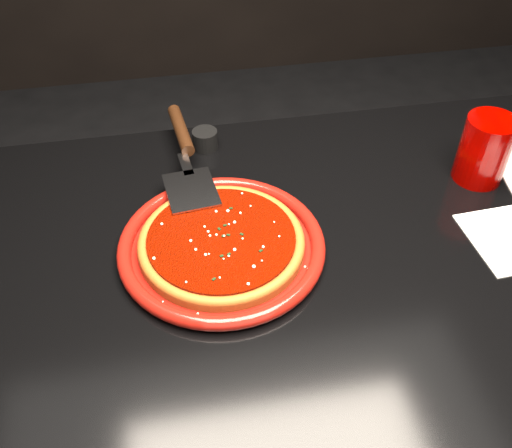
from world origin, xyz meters
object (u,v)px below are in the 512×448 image
(table, at_px, (304,388))
(cup, at_px, (484,150))
(ramekin, at_px, (205,139))
(pizza_server, at_px, (187,155))
(plate, at_px, (222,245))

(table, distance_m, cup, 0.57)
(table, relative_size, ramekin, 25.00)
(pizza_server, distance_m, ramekin, 0.09)
(table, height_order, pizza_server, pizza_server)
(pizza_server, height_order, cup, cup)
(plate, bearing_deg, pizza_server, 99.22)
(plate, relative_size, ramekin, 6.75)
(plate, height_order, ramekin, ramekin)
(table, bearing_deg, ramekin, 112.61)
(pizza_server, xyz_separation_m, cup, (0.51, -0.10, 0.02))
(plate, bearing_deg, ramekin, 88.57)
(plate, bearing_deg, cup, 11.99)
(plate, distance_m, ramekin, 0.28)
(pizza_server, bearing_deg, table, -61.22)
(table, relative_size, pizza_server, 3.44)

